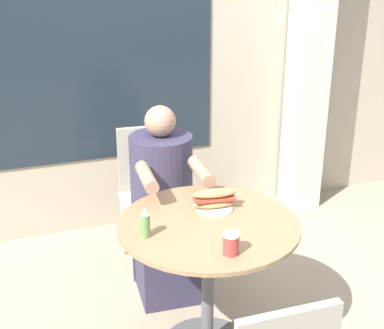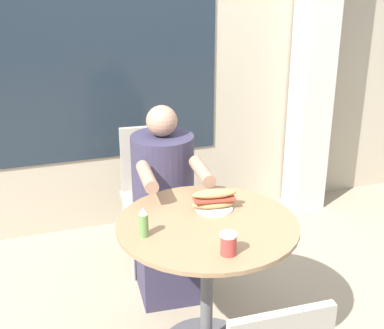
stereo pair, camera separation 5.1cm
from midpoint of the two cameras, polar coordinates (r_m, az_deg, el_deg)
name	(u,v)px [view 2 (the right image)]	position (r m, az deg, el deg)	size (l,w,h in m)	color
storefront_wall	(130,29)	(3.66, -6.25, 14.21)	(8.00, 0.09, 2.80)	#B7A88E
lattice_pillar	(315,53)	(4.01, 13.32, 11.54)	(0.24, 0.24, 2.40)	beige
cafe_table	(207,257)	(2.55, 2.21, -9.87)	(0.84, 0.84, 0.72)	#997551
diner_chair	(151,183)	(3.36, -3.93, -2.01)	(0.41, 0.41, 0.87)	#ADA393
seated_diner	(165,214)	(3.07, -2.42, -5.30)	(0.38, 0.64, 1.11)	#38334C
sandwich_on_plate	(214,200)	(2.56, 2.96, -3.83)	(0.22, 0.18, 0.10)	white
drink_cup	(229,244)	(2.20, 4.60, -8.44)	(0.07, 0.07, 0.09)	#B73D38
condiment_bottle	(144,223)	(2.32, -4.56, -6.20)	(0.04, 0.04, 0.14)	#66934C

